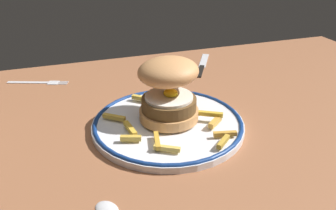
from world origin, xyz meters
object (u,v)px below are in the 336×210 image
at_px(burger, 168,88).
at_px(knife, 202,66).
at_px(fork, 39,82).
at_px(dinner_plate, 168,123).

bearing_deg(burger, knife, 54.46).
relative_size(burger, fork, 1.13).
height_order(dinner_plate, burger, burger).
bearing_deg(fork, burger, -50.14).
distance_m(dinner_plate, knife, 0.32).
relative_size(dinner_plate, fork, 1.98).
bearing_deg(burger, fork, 129.86).
xyz_separation_m(dinner_plate, fork, (-0.22, 0.29, -0.01)).
distance_m(dinner_plate, fork, 0.37).
bearing_deg(knife, dinner_plate, -124.77).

